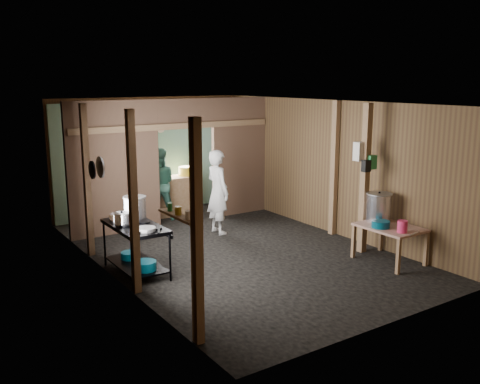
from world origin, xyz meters
TOP-DOWN VIEW (x-y plane):
  - floor at (0.00, 0.00)m, footprint 4.50×7.00m
  - ceiling at (0.00, 0.00)m, footprint 4.50×7.00m
  - wall_back at (0.00, 3.50)m, footprint 4.50×0.00m
  - wall_front at (0.00, -3.50)m, footprint 4.50×0.00m
  - wall_left at (-2.25, 0.00)m, footprint 0.00×7.00m
  - wall_right at (2.25, 0.00)m, footprint 0.00×7.00m
  - partition_left at (-1.32, 2.20)m, footprint 1.85×0.10m
  - partition_right at (1.57, 2.20)m, footprint 1.35×0.10m
  - partition_header at (0.25, 2.20)m, footprint 1.30×0.10m
  - turquoise_panel at (0.00, 3.44)m, footprint 4.40×0.06m
  - back_counter at (0.30, 2.95)m, footprint 1.20×0.50m
  - wall_clock at (0.25, 3.40)m, footprint 0.20×0.03m
  - post_left_a at (-2.18, -2.60)m, footprint 0.10×0.12m
  - post_left_b at (-2.18, -0.80)m, footprint 0.10×0.12m
  - post_left_c at (-2.18, 1.20)m, footprint 0.10×0.12m
  - post_right at (2.18, -0.20)m, footprint 0.10×0.12m
  - post_free at (1.85, -1.30)m, footprint 0.12×0.12m
  - cross_beam at (0.00, 2.15)m, footprint 4.40×0.12m
  - pan_lid_big at (-2.21, 0.40)m, footprint 0.03×0.34m
  - pan_lid_small at (-2.21, 0.80)m, footprint 0.03×0.30m
  - wall_shelf at (-2.15, -2.10)m, footprint 0.14×0.80m
  - jar_white at (-2.15, -2.35)m, footprint 0.07×0.07m
  - jar_yellow at (-2.15, -2.10)m, footprint 0.08×0.08m
  - jar_green at (-2.15, -1.88)m, footprint 0.06×0.06m
  - bag_white at (1.80, -1.22)m, footprint 0.22×0.15m
  - bag_green at (1.92, -1.36)m, footprint 0.16×0.12m
  - bag_black at (1.78, -1.38)m, footprint 0.14×0.10m
  - gas_range at (-1.88, -0.09)m, footprint 0.69×1.33m
  - prep_table at (1.83, -1.92)m, footprint 0.75×1.03m
  - stove_pot_large at (-1.71, 0.30)m, footprint 0.49×0.49m
  - stove_pot_med at (-2.05, 0.00)m, footprint 0.33×0.33m
  - stove_saucepan at (-2.05, 0.30)m, footprint 0.22×0.22m
  - frying_pan at (-1.88, -0.50)m, footprint 0.49×0.59m
  - blue_tub_front at (-1.88, -0.43)m, footprint 0.33×0.33m
  - blue_tub_back at (-1.88, 0.19)m, footprint 0.28×0.28m
  - stock_pot at (1.93, -1.57)m, footprint 0.54×0.54m
  - wash_basin at (1.64, -1.88)m, footprint 0.31×0.31m
  - pink_bucket at (1.71, -2.27)m, footprint 0.17×0.17m
  - knife at (1.82, -2.43)m, footprint 0.30×0.09m
  - yellow_tub at (0.65, 2.95)m, footprint 0.36×0.36m
  - cook at (0.36, 1.11)m, footprint 0.40×0.60m
  - worker_back at (-0.16, 2.70)m, footprint 0.92×0.83m

SIDE VIEW (x-z plane):
  - floor at x=0.00m, z-range 0.00..0.00m
  - blue_tub_back at x=-1.88m, z-range 0.15..0.26m
  - blue_tub_front at x=-1.88m, z-range 0.15..0.29m
  - prep_table at x=1.83m, z-range 0.00..0.61m
  - gas_range at x=-1.88m, z-range 0.00..0.79m
  - back_counter at x=0.30m, z-range 0.00..0.85m
  - knife at x=1.82m, z-range 0.61..0.62m
  - wash_basin at x=1.64m, z-range 0.61..0.72m
  - pink_bucket at x=1.71m, z-range 0.61..0.80m
  - worker_back at x=-0.16m, z-range 0.00..1.56m
  - frying_pan at x=-1.88m, z-range 0.78..0.85m
  - cook at x=0.36m, z-range 0.00..1.65m
  - stock_pot at x=1.93m, z-range 0.59..1.10m
  - stove_saucepan at x=-2.05m, z-range 0.79..0.90m
  - stove_pot_med at x=-2.05m, z-range 0.77..0.98m
  - yellow_tub at x=0.65m, z-range 0.85..1.05m
  - stove_pot_large at x=-1.71m, z-range 0.77..1.14m
  - turquoise_panel at x=0.00m, z-range 0.00..2.50m
  - wall_back at x=0.00m, z-range 0.00..2.60m
  - wall_front at x=0.00m, z-range 0.00..2.60m
  - wall_left at x=-2.25m, z-range 0.00..2.60m
  - wall_right at x=2.25m, z-range 0.00..2.60m
  - partition_left at x=-1.32m, z-range 0.00..2.60m
  - partition_right at x=1.57m, z-range 0.00..2.60m
  - post_left_a at x=-2.18m, z-range 0.00..2.60m
  - post_left_b at x=-2.18m, z-range 0.00..2.60m
  - post_left_c at x=-2.18m, z-range 0.00..2.60m
  - post_right at x=2.18m, z-range 0.00..2.60m
  - post_free at x=1.85m, z-range 0.00..2.60m
  - wall_shelf at x=-2.15m, z-range 1.39..1.41m
  - jar_white at x=-2.15m, z-range 1.42..1.52m
  - jar_yellow at x=-2.15m, z-range 1.42..1.52m
  - jar_green at x=-2.15m, z-range 1.42..1.52m
  - pan_lid_small at x=-2.21m, z-range 1.40..1.70m
  - bag_black at x=1.78m, z-range 1.45..1.65m
  - bag_green at x=1.92m, z-range 1.48..1.72m
  - pan_lid_big at x=-2.21m, z-range 1.48..1.82m
  - bag_white at x=1.80m, z-range 1.62..1.94m
  - wall_clock at x=0.25m, z-range 1.80..2.00m
  - cross_beam at x=0.00m, z-range 1.99..2.11m
  - partition_header at x=0.25m, z-range 2.00..2.60m
  - ceiling at x=0.00m, z-range 2.60..2.60m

